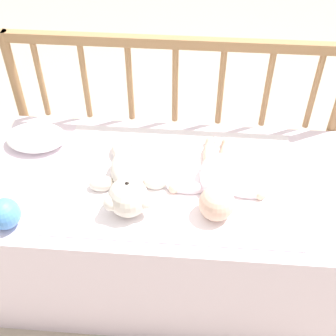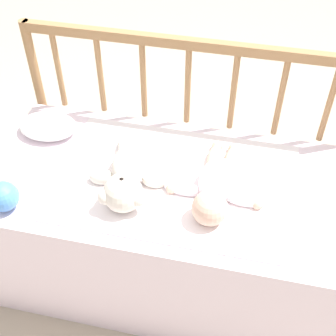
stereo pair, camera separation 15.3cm
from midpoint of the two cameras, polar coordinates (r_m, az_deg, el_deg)
name	(u,v)px [view 1 (the left image)]	position (r m, az deg, el deg)	size (l,w,h in m)	color
ground_plane	(168,269)	(1.99, -2.25, -12.36)	(12.00, 12.00, 0.00)	tan
crib_mattress	(168,230)	(1.77, -2.49, -7.65)	(1.23, 0.61, 0.53)	silver
crib_rail	(175,101)	(1.76, -1.66, 8.04)	(1.23, 0.04, 0.88)	#997047
blanket	(176,181)	(1.57, -1.77, -1.72)	(0.79, 0.52, 0.01)	white
teddy_bear	(128,179)	(1.52, -7.73, -1.51)	(0.27, 0.38, 0.13)	silver
baby	(217,181)	(1.52, 3.18, -1.77)	(0.33, 0.40, 0.11)	white
toy_ball	(5,214)	(1.52, -22.08, -5.34)	(0.10, 0.10, 0.10)	#4C8CDB
small_pillow	(36,137)	(1.78, -18.22, 3.45)	(0.22, 0.16, 0.06)	white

